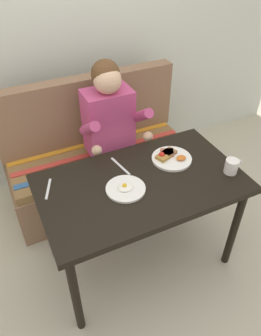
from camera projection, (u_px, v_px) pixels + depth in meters
ground_plane at (139, 257)px, 2.36m from camera, size 8.00×8.00×0.00m
back_wall at (66, 22)px, 2.43m from camera, size 4.40×0.10×2.60m
table at (141, 192)px, 1.95m from camera, size 1.20×0.70×0.73m
couch at (99, 162)px, 2.69m from camera, size 1.44×0.56×1.00m
person at (112, 128)px, 2.33m from camera, size 0.45×0.61×1.21m
plate_breakfast at (171, 157)px, 2.06m from camera, size 0.25×0.25×0.05m
plate_eggs at (126, 189)px, 1.84m from camera, size 0.23×0.23×0.04m
coffee_mug at (232, 166)px, 1.94m from camera, size 0.12×0.08×0.09m
fork at (48, 189)px, 1.85m from camera, size 0.08×0.16×0.00m
knife at (120, 166)px, 2.01m from camera, size 0.05×0.20×0.00m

